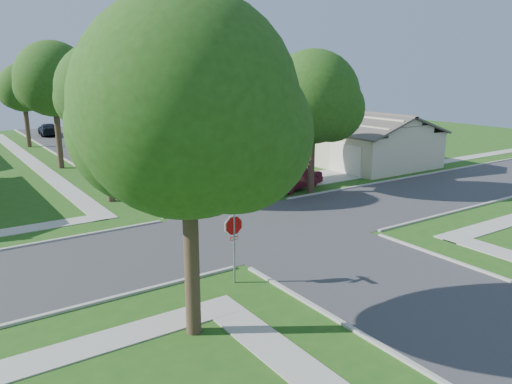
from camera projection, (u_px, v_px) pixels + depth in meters
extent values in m
plane|color=#205216|center=(266.00, 227.00, 24.30)|extent=(100.00, 100.00, 0.00)
cube|color=#333335|center=(266.00, 227.00, 24.30)|extent=(7.00, 100.00, 0.02)
cube|color=#9E9B91|center=(164.00, 148.00, 48.54)|extent=(1.20, 40.00, 0.04)
cube|color=#9E9B91|center=(30.00, 160.00, 41.94)|extent=(1.20, 40.00, 0.04)
cube|color=#9E9B91|center=(301.00, 180.00, 34.29)|extent=(8.80, 3.60, 0.05)
cube|color=gray|center=(234.00, 247.00, 17.64)|extent=(0.06, 0.06, 2.70)
cylinder|color=white|center=(234.00, 226.00, 17.45)|extent=(1.05, 0.02, 1.05)
cylinder|color=#AC0D0B|center=(234.00, 226.00, 17.45)|extent=(0.90, 0.03, 0.90)
cube|color=#AC0D0B|center=(234.00, 238.00, 17.56)|extent=(0.34, 0.03, 0.12)
cube|color=white|center=(234.00, 238.00, 17.56)|extent=(0.30, 0.03, 0.08)
cube|color=#0C5426|center=(234.00, 210.00, 17.31)|extent=(0.80, 0.02, 0.16)
cube|color=#0C5426|center=(234.00, 205.00, 17.27)|extent=(0.02, 0.80, 0.16)
cube|color=gray|center=(285.00, 173.00, 30.30)|extent=(0.06, 0.06, 2.70)
cylinder|color=white|center=(285.00, 160.00, 30.11)|extent=(1.05, 0.02, 1.05)
cylinder|color=#AC0D0B|center=(285.00, 160.00, 30.11)|extent=(0.90, 0.03, 0.90)
cube|color=#AC0D0B|center=(285.00, 167.00, 30.22)|extent=(0.34, 0.03, 0.12)
cube|color=white|center=(285.00, 167.00, 30.22)|extent=(0.30, 0.03, 0.08)
cube|color=#0C5426|center=(286.00, 150.00, 29.97)|extent=(0.80, 0.02, 0.16)
cube|color=#0C5426|center=(286.00, 147.00, 29.93)|extent=(0.02, 0.80, 0.16)
cylinder|color=#38281C|center=(247.00, 153.00, 33.62)|extent=(0.44, 0.44, 3.95)
sphere|color=#204411|center=(247.00, 94.00, 32.68)|extent=(4.80, 4.80, 4.80)
sphere|color=#204411|center=(261.00, 103.00, 32.89)|extent=(3.46, 3.46, 3.46)
sphere|color=#204411|center=(233.00, 101.00, 32.89)|extent=(3.26, 3.26, 3.26)
cylinder|color=#38281C|center=(172.00, 132.00, 43.24)|extent=(0.44, 0.44, 4.30)
sphere|color=#204411|center=(170.00, 81.00, 42.19)|extent=(5.40, 5.40, 5.40)
sphere|color=#204411|center=(183.00, 89.00, 42.43)|extent=(3.89, 3.89, 3.89)
sphere|color=#204411|center=(158.00, 87.00, 42.43)|extent=(3.67, 3.67, 3.67)
cylinder|color=#38281C|center=(121.00, 120.00, 53.73)|extent=(0.44, 0.44, 4.20)
sphere|color=#204411|center=(119.00, 81.00, 52.74)|extent=(5.00, 5.00, 5.00)
sphere|color=#204411|center=(129.00, 87.00, 52.96)|extent=(3.60, 3.60, 3.60)
sphere|color=#204411|center=(110.00, 86.00, 52.96)|extent=(3.40, 3.40, 3.40)
cylinder|color=#38281C|center=(109.00, 165.00, 28.49)|extent=(0.44, 0.44, 4.25)
sphere|color=#204411|center=(103.00, 90.00, 27.47)|extent=(5.20, 5.20, 5.20)
sphere|color=#204411|center=(124.00, 101.00, 27.70)|extent=(3.74, 3.74, 3.74)
sphere|color=#204411|center=(87.00, 99.00, 27.70)|extent=(3.54, 3.54, 3.54)
cylinder|color=#38281C|center=(59.00, 140.00, 38.14)|extent=(0.44, 0.44, 4.44)
sphere|color=#204411|center=(53.00, 79.00, 37.05)|extent=(5.60, 5.60, 5.60)
sphere|color=#204411|center=(69.00, 88.00, 37.29)|extent=(4.03, 4.03, 4.03)
sphere|color=#204411|center=(40.00, 86.00, 37.29)|extent=(3.81, 3.81, 3.81)
cylinder|color=#38281C|center=(27.00, 127.00, 48.68)|extent=(0.44, 0.44, 3.90)
sphere|color=#204411|center=(23.00, 88.00, 47.77)|extent=(4.60, 4.60, 4.60)
sphere|color=#204411|center=(34.00, 94.00, 47.97)|extent=(3.31, 3.31, 3.31)
sphere|color=#204411|center=(15.00, 92.00, 47.97)|extent=(3.13, 3.13, 3.13)
cylinder|color=#38281C|center=(192.00, 267.00, 14.11)|extent=(0.44, 0.44, 4.04)
sphere|color=#204411|center=(187.00, 106.00, 13.02)|extent=(6.00, 6.00, 6.00)
sphere|color=#204411|center=(233.00, 134.00, 13.29)|extent=(4.32, 4.32, 4.32)
sphere|color=#204411|center=(144.00, 128.00, 13.28)|extent=(4.08, 4.08, 4.08)
cylinder|color=#38281C|center=(311.00, 164.00, 30.67)|extent=(0.44, 0.44, 3.54)
sphere|color=#204411|center=(313.00, 97.00, 29.68)|extent=(5.60, 5.60, 5.60)
sphere|color=#204411|center=(331.00, 109.00, 29.93)|extent=(4.03, 4.03, 4.03)
sphere|color=#204411|center=(294.00, 106.00, 29.93)|extent=(3.81, 3.81, 3.81)
cube|color=beige|center=(348.00, 144.00, 41.48)|extent=(8.00, 13.00, 2.80)
cube|color=#413D38|center=(366.00, 118.00, 42.07)|extent=(4.42, 13.60, 1.56)
cube|color=#413D38|center=(331.00, 121.00, 39.91)|extent=(4.42, 13.60, 1.56)
cube|color=silver|center=(345.00, 159.00, 36.23)|extent=(0.06, 3.20, 2.20)
cube|color=silver|center=(305.00, 152.00, 39.92)|extent=(0.06, 0.90, 2.00)
cube|color=#1E2633|center=(286.00, 141.00, 41.89)|extent=(0.06, 1.80, 1.10)
cube|color=beige|center=(235.00, 124.00, 55.99)|extent=(8.00, 13.00, 2.80)
cube|color=#413D38|center=(250.00, 105.00, 56.58)|extent=(4.42, 13.60, 1.56)
cube|color=#413D38|center=(219.00, 107.00, 54.41)|extent=(4.42, 13.60, 1.56)
cube|color=silver|center=(221.00, 133.00, 50.74)|extent=(0.06, 3.20, 2.20)
cube|color=silver|center=(200.00, 130.00, 54.42)|extent=(0.06, 0.90, 2.00)
cube|color=#1E2633|center=(189.00, 123.00, 56.39)|extent=(0.06, 1.80, 1.10)
imported|color=maroon|center=(294.00, 177.00, 31.80)|extent=(4.85, 2.90, 1.51)
imported|color=black|center=(118.00, 136.00, 50.71)|extent=(2.22, 4.89, 1.63)
imported|color=black|center=(48.00, 129.00, 57.39)|extent=(2.44, 4.97, 1.39)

